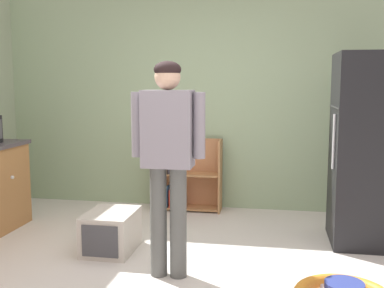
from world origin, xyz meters
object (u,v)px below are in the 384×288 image
Objects in this scene: bookshelf at (183,179)px; pet_carrier at (111,231)px; standing_person at (168,150)px; refrigerator at (372,150)px.

bookshelf is 1.54× the size of pet_carrier.
standing_person is (0.27, -1.94, 0.63)m from bookshelf.
refrigerator is 2.20m from bookshelf.
refrigerator is 3.22× the size of pet_carrier.
standing_person is 3.02× the size of pet_carrier.
bookshelf is 0.51× the size of standing_person.
refrigerator is at bearing 32.68° from standing_person.
standing_person reaches higher than bookshelf.
refrigerator reaches higher than standing_person.
bookshelf is at bearing 76.43° from pet_carrier.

